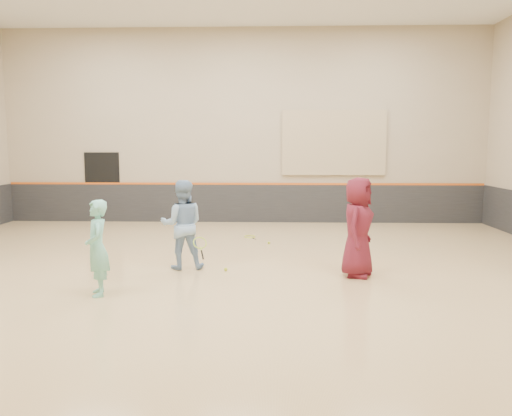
{
  "coord_description": "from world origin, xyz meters",
  "views": [
    {
      "loc": [
        0.92,
        -9.65,
        2.41
      ],
      "look_at": [
        0.58,
        0.4,
        1.15
      ],
      "focal_mm": 35.0,
      "sensor_mm": 36.0,
      "label": 1
    }
  ],
  "objects_px": {
    "girl": "(97,248)",
    "instructor": "(182,225)",
    "young_man": "(358,227)",
    "spare_racket": "(250,236)"
  },
  "relations": [
    {
      "from": "girl",
      "to": "instructor",
      "type": "xyz_separation_m",
      "value": [
        1.04,
        1.82,
        0.1
      ]
    },
    {
      "from": "young_man",
      "to": "spare_racket",
      "type": "relative_size",
      "value": 2.76
    },
    {
      "from": "girl",
      "to": "spare_racket",
      "type": "relative_size",
      "value": 2.34
    },
    {
      "from": "instructor",
      "to": "girl",
      "type": "bearing_deg",
      "value": 51.37
    },
    {
      "from": "young_man",
      "to": "instructor",
      "type": "bearing_deg",
      "value": 104.47
    },
    {
      "from": "girl",
      "to": "instructor",
      "type": "height_order",
      "value": "instructor"
    },
    {
      "from": "instructor",
      "to": "spare_racket",
      "type": "distance_m",
      "value": 3.71
    },
    {
      "from": "young_man",
      "to": "spare_racket",
      "type": "bearing_deg",
      "value": 51.81
    },
    {
      "from": "instructor",
      "to": "young_man",
      "type": "distance_m",
      "value": 3.37
    },
    {
      "from": "spare_racket",
      "to": "young_man",
      "type": "bearing_deg",
      "value": -60.84
    }
  ]
}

